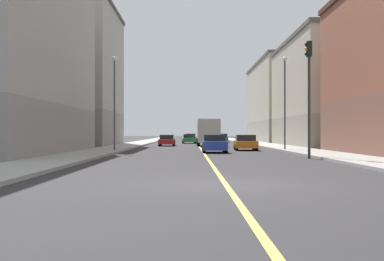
{
  "coord_description": "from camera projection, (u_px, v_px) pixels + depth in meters",
  "views": [
    {
      "loc": [
        -1.05,
        -13.93,
        1.51
      ],
      "look_at": [
        -0.74,
        44.48,
        1.77
      ],
      "focal_mm": 44.75,
      "sensor_mm": 36.0,
      "label": 1
    }
  ],
  "objects": [
    {
      "name": "traffic_light_left_near",
      "position": [
        309.0,
        84.0,
        27.63
      ],
      "size": [
        0.4,
        0.32,
        6.8
      ],
      "color": "#2D2D2D",
      "rests_on": "ground"
    },
    {
      "name": "car_blue",
      "position": [
        214.0,
        144.0,
        36.14
      ],
      "size": [
        1.85,
        4.08,
        1.34
      ],
      "color": "#23389E",
      "rests_on": "ground"
    },
    {
      "name": "street_lamp_right_near",
      "position": [
        114.0,
        93.0,
        37.09
      ],
      "size": [
        0.36,
        0.36,
        7.29
      ],
      "color": "#4C4C51",
      "rests_on": "ground"
    },
    {
      "name": "lane_center_stripe",
      "position": [
        197.0,
        144.0,
        62.93
      ],
      "size": [
        0.16,
        154.0,
        0.01
      ],
      "primitive_type": "cube",
      "color": "#E5D14C",
      "rests_on": "ground"
    },
    {
      "name": "building_left_mid",
      "position": [
        330.0,
        93.0,
        52.04
      ],
      "size": [
        9.48,
        20.09,
        11.67
      ],
      "color": "#9D9688",
      "rests_on": "ground"
    },
    {
      "name": "car_orange",
      "position": [
        245.0,
        143.0,
        40.81
      ],
      "size": [
        1.97,
        3.98,
        1.32
      ],
      "color": "orange",
      "rests_on": "ground"
    },
    {
      "name": "sidewalk_right",
      "position": [
        137.0,
        143.0,
        62.89
      ],
      "size": [
        3.36,
        168.0,
        0.15
      ],
      "primitive_type": "cube",
      "color": "#9E9B93",
      "rests_on": "ground"
    },
    {
      "name": "car_teal",
      "position": [
        222.0,
        138.0,
        72.23
      ],
      "size": [
        2.04,
        4.07,
        1.35
      ],
      "color": "#196670",
      "rests_on": "ground"
    },
    {
      "name": "sidewalk_left",
      "position": [
        258.0,
        143.0,
        62.97
      ],
      "size": [
        3.36,
        168.0,
        0.15
      ],
      "primitive_type": "cube",
      "color": "#9E9B93",
      "rests_on": "ground"
    },
    {
      "name": "building_left_far",
      "position": [
        285.0,
        102.0,
        76.27
      ],
      "size": [
        9.48,
        24.33,
        12.67
      ],
      "color": "#9D9688",
      "rests_on": "ground"
    },
    {
      "name": "street_lamp_left_near",
      "position": [
        285.0,
        94.0,
        39.67
      ],
      "size": [
        0.36,
        0.36,
        7.67
      ],
      "color": "#4C4C51",
      "rests_on": "ground"
    },
    {
      "name": "box_truck",
      "position": [
        208.0,
        132.0,
        53.77
      ],
      "size": [
        2.52,
        6.85,
        2.99
      ],
      "color": "beige",
      "rests_on": "ground"
    },
    {
      "name": "car_white",
      "position": [
        191.0,
        138.0,
        81.21
      ],
      "size": [
        1.92,
        4.5,
        1.34
      ],
      "color": "white",
      "rests_on": "ground"
    },
    {
      "name": "ground_plane",
      "position": [
        225.0,
        184.0,
        13.93
      ],
      "size": [
        400.0,
        400.0,
        0.0
      ],
      "primitive_type": "plane",
      "color": "#2E2C2E",
      "rests_on": "ground"
    },
    {
      "name": "car_green",
      "position": [
        189.0,
        139.0,
        66.72
      ],
      "size": [
        2.05,
        4.59,
        1.31
      ],
      "color": "#1E6B38",
      "rests_on": "ground"
    },
    {
      "name": "building_right_midblock",
      "position": [
        75.0,
        76.0,
        54.75
      ],
      "size": [
        9.48,
        15.7,
        15.87
      ],
      "color": "gray",
      "rests_on": "ground"
    },
    {
      "name": "car_red",
      "position": [
        167.0,
        141.0,
        54.19
      ],
      "size": [
        1.81,
        4.28,
        1.26
      ],
      "color": "red",
      "rests_on": "ground"
    }
  ]
}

